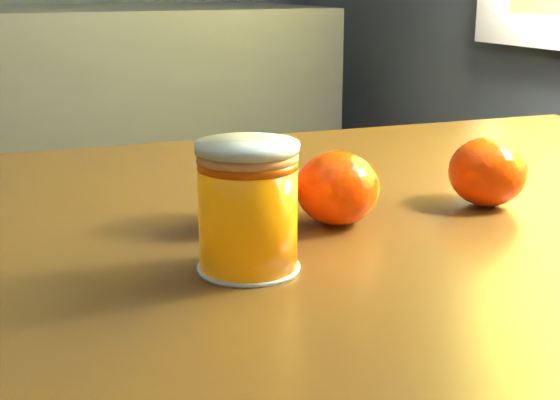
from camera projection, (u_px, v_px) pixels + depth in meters
name	position (u px, v px, depth m)	size (l,w,h in m)	color
table	(339.00, 323.00, 0.69)	(1.07, 0.78, 0.77)	brown
juice_glass	(248.00, 208.00, 0.53)	(0.07, 0.07, 0.09)	orange
orange_front	(246.00, 187.00, 0.63)	(0.07, 0.07, 0.06)	#FF4105
orange_back	(488.00, 172.00, 0.69)	(0.07, 0.07, 0.06)	#FF4105
orange_extra	(337.00, 188.00, 0.63)	(0.07, 0.07, 0.06)	#FF4105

